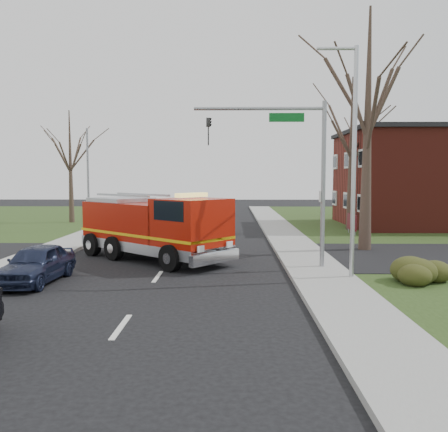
{
  "coord_description": "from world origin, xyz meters",
  "views": [
    {
      "loc": [
        2.78,
        -17.67,
        3.81
      ],
      "look_at": [
        2.47,
        3.87,
        2.0
      ],
      "focal_mm": 38.0,
      "sensor_mm": 36.0,
      "label": 1
    }
  ],
  "objects": [
    {
      "name": "bare_tree_far",
      "position": [
        11.0,
        15.0,
        6.49
      ],
      "size": [
        5.25,
        5.25,
        10.5
      ],
      "color": "#3A2A22",
      "rests_on": "ground"
    },
    {
      "name": "bare_tree_left",
      "position": [
        -10.0,
        20.0,
        5.56
      ],
      "size": [
        4.5,
        4.5,
        9.0
      ],
      "color": "#3A2A22",
      "rests_on": "ground"
    },
    {
      "name": "traffic_signal_mast",
      "position": [
        5.21,
        1.5,
        4.71
      ],
      "size": [
        5.29,
        0.18,
        6.8
      ],
      "color": "gray",
      "rests_on": "ground"
    },
    {
      "name": "ground",
      "position": [
        0.0,
        0.0,
        0.0
      ],
      "size": [
        120.0,
        120.0,
        0.0
      ],
      "primitive_type": "plane",
      "color": "black",
      "rests_on": "ground"
    },
    {
      "name": "streetlight_pole",
      "position": [
        7.14,
        -0.5,
        4.55
      ],
      "size": [
        1.48,
        0.16,
        8.4
      ],
      "color": "#B7BABF",
      "rests_on": "ground"
    },
    {
      "name": "parked_car_maroon",
      "position": [
        -4.2,
        -1.0,
        0.69
      ],
      "size": [
        1.87,
        4.12,
        1.37
      ],
      "primitive_type": "imported",
      "rotation": [
        0.0,
        0.0,
        -0.06
      ],
      "color": "#192038",
      "rests_on": "ground"
    },
    {
      "name": "hedge_corner",
      "position": [
        9.0,
        -1.0,
        0.58
      ],
      "size": [
        2.8,
        2.0,
        0.9
      ],
      "primitive_type": "ellipsoid",
      "color": "#2B3312",
      "rests_on": "lawn_right"
    },
    {
      "name": "bare_tree_near",
      "position": [
        9.5,
        6.0,
        7.41
      ],
      "size": [
        6.0,
        6.0,
        12.0
      ],
      "color": "#3A2A22",
      "rests_on": "ground"
    },
    {
      "name": "fire_engine",
      "position": [
        -0.69,
        3.67,
        1.41
      ],
      "size": [
        7.54,
        7.08,
        3.12
      ],
      "rotation": [
        0.0,
        0.0,
        0.85
      ],
      "color": "#9E1507",
      "rests_on": "ground"
    },
    {
      "name": "utility_pole_far",
      "position": [
        -6.8,
        14.0,
        3.5
      ],
      "size": [
        0.14,
        0.14,
        7.0
      ],
      "primitive_type": "cylinder",
      "color": "gray",
      "rests_on": "ground"
    },
    {
      "name": "brick_building",
      "position": [
        19.0,
        18.0,
        3.66
      ],
      "size": [
        15.4,
        10.4,
        7.25
      ],
      "color": "maroon",
      "rests_on": "ground"
    },
    {
      "name": "sidewalk_right",
      "position": [
        6.2,
        0.0,
        0.07
      ],
      "size": [
        2.4,
        80.0,
        0.15
      ],
      "primitive_type": "cube",
      "color": "gray",
      "rests_on": "ground"
    },
    {
      "name": "health_center_sign",
      "position": [
        10.5,
        12.5,
        0.88
      ],
      "size": [
        0.12,
        2.0,
        1.4
      ],
      "color": "#54131A",
      "rests_on": "ground"
    }
  ]
}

